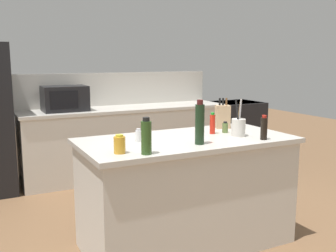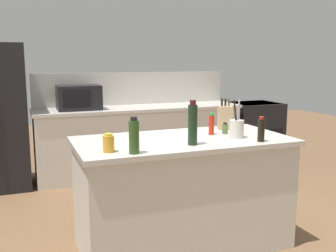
{
  "view_description": "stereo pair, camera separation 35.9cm",
  "coord_description": "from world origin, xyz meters",
  "px_view_note": "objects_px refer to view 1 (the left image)",
  "views": [
    {
      "loc": [
        -1.6,
        -2.8,
        1.6
      ],
      "look_at": [
        0.0,
        0.35,
        0.99
      ],
      "focal_mm": 42.0,
      "sensor_mm": 36.0,
      "label": 1
    },
    {
      "loc": [
        -1.28,
        -2.95,
        1.6
      ],
      "look_at": [
        0.0,
        0.35,
        0.99
      ],
      "focal_mm": 42.0,
      "sensor_mm": 36.0,
      "label": 2
    }
  ],
  "objects_px": {
    "range_oven": "(235,130)",
    "salt_shaker": "(138,136)",
    "soy_sauce_bottle": "(264,128)",
    "hot_sauce_bottle": "(212,124)",
    "wine_bottle": "(200,123)",
    "honey_jar": "(120,145)",
    "olive_oil_bottle": "(146,137)",
    "knife_block": "(223,116)",
    "spice_jar_oregano": "(225,127)",
    "microwave": "(65,98)",
    "utensil_crock": "(238,127)"
  },
  "relations": [
    {
      "from": "knife_block",
      "to": "hot_sauce_bottle",
      "type": "height_order",
      "value": "knife_block"
    },
    {
      "from": "wine_bottle",
      "to": "soy_sauce_bottle",
      "type": "bearing_deg",
      "value": -9.07
    },
    {
      "from": "range_oven",
      "to": "salt_shaker",
      "type": "relative_size",
      "value": 8.53
    },
    {
      "from": "utensil_crock",
      "to": "olive_oil_bottle",
      "type": "height_order",
      "value": "utensil_crock"
    },
    {
      "from": "wine_bottle",
      "to": "honey_jar",
      "type": "bearing_deg",
      "value": -179.96
    },
    {
      "from": "range_oven",
      "to": "wine_bottle",
      "type": "distance_m",
      "value": 3.33
    },
    {
      "from": "honey_jar",
      "to": "knife_block",
      "type": "bearing_deg",
      "value": 22.53
    },
    {
      "from": "wine_bottle",
      "to": "salt_shaker",
      "type": "relative_size",
      "value": 3.23
    },
    {
      "from": "salt_shaker",
      "to": "honey_jar",
      "type": "relative_size",
      "value": 0.8
    },
    {
      "from": "knife_block",
      "to": "hot_sauce_bottle",
      "type": "distance_m",
      "value": 0.31
    },
    {
      "from": "range_oven",
      "to": "spice_jar_oregano",
      "type": "height_order",
      "value": "spice_jar_oregano"
    },
    {
      "from": "range_oven",
      "to": "salt_shaker",
      "type": "bearing_deg",
      "value": -140.06
    },
    {
      "from": "microwave",
      "to": "wine_bottle",
      "type": "bearing_deg",
      "value": -78.41
    },
    {
      "from": "wine_bottle",
      "to": "hot_sauce_bottle",
      "type": "bearing_deg",
      "value": 43.97
    },
    {
      "from": "knife_block",
      "to": "honey_jar",
      "type": "bearing_deg",
      "value": -138.24
    },
    {
      "from": "range_oven",
      "to": "honey_jar",
      "type": "height_order",
      "value": "honey_jar"
    },
    {
      "from": "olive_oil_bottle",
      "to": "honey_jar",
      "type": "bearing_deg",
      "value": 145.48
    },
    {
      "from": "salt_shaker",
      "to": "soy_sauce_bottle",
      "type": "bearing_deg",
      "value": -22.01
    },
    {
      "from": "wine_bottle",
      "to": "salt_shaker",
      "type": "height_order",
      "value": "wine_bottle"
    },
    {
      "from": "utensil_crock",
      "to": "wine_bottle",
      "type": "bearing_deg",
      "value": -165.36
    },
    {
      "from": "hot_sauce_bottle",
      "to": "honey_jar",
      "type": "relative_size",
      "value": 1.41
    },
    {
      "from": "knife_block",
      "to": "wine_bottle",
      "type": "xyz_separation_m",
      "value": [
        -0.57,
        -0.51,
        0.05
      ]
    },
    {
      "from": "knife_block",
      "to": "honey_jar",
      "type": "height_order",
      "value": "knife_block"
    },
    {
      "from": "range_oven",
      "to": "microwave",
      "type": "height_order",
      "value": "microwave"
    },
    {
      "from": "utensil_crock",
      "to": "soy_sauce_bottle",
      "type": "xyz_separation_m",
      "value": [
        0.1,
        -0.21,
        0.01
      ]
    },
    {
      "from": "soy_sauce_bottle",
      "to": "hot_sauce_bottle",
      "type": "height_order",
      "value": "soy_sauce_bottle"
    },
    {
      "from": "spice_jar_oregano",
      "to": "soy_sauce_bottle",
      "type": "bearing_deg",
      "value": -74.97
    },
    {
      "from": "microwave",
      "to": "honey_jar",
      "type": "height_order",
      "value": "microwave"
    },
    {
      "from": "knife_block",
      "to": "salt_shaker",
      "type": "height_order",
      "value": "knife_block"
    },
    {
      "from": "microwave",
      "to": "knife_block",
      "type": "relative_size",
      "value": 1.9
    },
    {
      "from": "knife_block",
      "to": "soy_sauce_bottle",
      "type": "height_order",
      "value": "knife_block"
    },
    {
      "from": "utensil_crock",
      "to": "salt_shaker",
      "type": "distance_m",
      "value": 0.87
    },
    {
      "from": "knife_block",
      "to": "spice_jar_oregano",
      "type": "xyz_separation_m",
      "value": [
        -0.11,
        -0.2,
        -0.07
      ]
    },
    {
      "from": "soy_sauce_bottle",
      "to": "microwave",
      "type": "bearing_deg",
      "value": 112.8
    },
    {
      "from": "wine_bottle",
      "to": "honey_jar",
      "type": "distance_m",
      "value": 0.67
    },
    {
      "from": "utensil_crock",
      "to": "wine_bottle",
      "type": "height_order",
      "value": "wine_bottle"
    },
    {
      "from": "range_oven",
      "to": "hot_sauce_bottle",
      "type": "distance_m",
      "value": 2.87
    },
    {
      "from": "microwave",
      "to": "hot_sauce_bottle",
      "type": "bearing_deg",
      "value": -68.78
    },
    {
      "from": "hot_sauce_bottle",
      "to": "soy_sauce_bottle",
      "type": "bearing_deg",
      "value": -59.5
    },
    {
      "from": "knife_block",
      "to": "soy_sauce_bottle",
      "type": "xyz_separation_m",
      "value": [
        -0.01,
        -0.6,
        -0.02
      ]
    },
    {
      "from": "microwave",
      "to": "salt_shaker",
      "type": "relative_size",
      "value": 5.1
    },
    {
      "from": "wine_bottle",
      "to": "hot_sauce_bottle",
      "type": "relative_size",
      "value": 1.83
    },
    {
      "from": "olive_oil_bottle",
      "to": "honey_jar",
      "type": "xyz_separation_m",
      "value": [
        -0.16,
        0.11,
        -0.06
      ]
    },
    {
      "from": "range_oven",
      "to": "wine_bottle",
      "type": "xyz_separation_m",
      "value": [
        -2.17,
        -2.44,
        0.64
      ]
    },
    {
      "from": "spice_jar_oregano",
      "to": "microwave",
      "type": "bearing_deg",
      "value": 114.15
    },
    {
      "from": "salt_shaker",
      "to": "hot_sauce_bottle",
      "type": "relative_size",
      "value": 0.57
    },
    {
      "from": "knife_block",
      "to": "wine_bottle",
      "type": "height_order",
      "value": "wine_bottle"
    },
    {
      "from": "salt_shaker",
      "to": "soy_sauce_bottle",
      "type": "distance_m",
      "value": 1.03
    },
    {
      "from": "knife_block",
      "to": "olive_oil_bottle",
      "type": "xyz_separation_m",
      "value": [
        -1.07,
        -0.62,
        0.01
      ]
    },
    {
      "from": "microwave",
      "to": "knife_block",
      "type": "height_order",
      "value": "microwave"
    }
  ]
}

